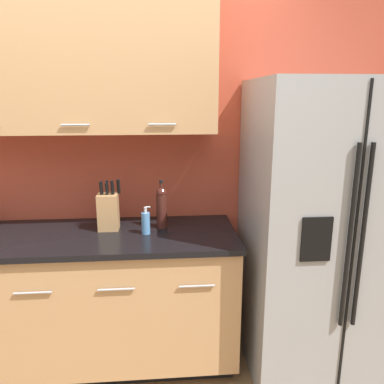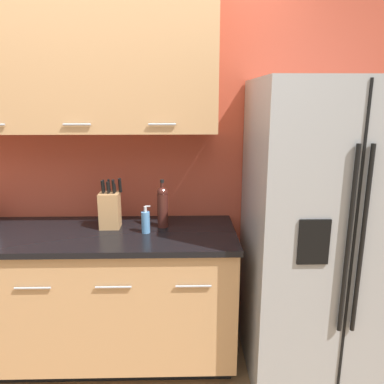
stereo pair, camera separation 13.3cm
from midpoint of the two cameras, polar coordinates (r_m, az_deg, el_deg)
wall_back at (r=2.56m, az=-12.27°, el=8.46°), size 10.00×0.39×2.60m
counter_unit at (r=2.59m, az=-13.81°, el=-15.12°), size 1.87×0.64×0.90m
refrigerator at (r=2.46m, az=21.05°, el=-5.78°), size 0.92×0.79×1.81m
knife_block at (r=2.41m, az=-10.87°, el=-2.63°), size 0.14×0.11×0.32m
wine_bottle at (r=2.38m, az=-2.91°, el=-2.16°), size 0.07×0.07×0.31m
soap_dispenser at (r=2.30m, az=-5.43°, el=-4.55°), size 0.06×0.05×0.17m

